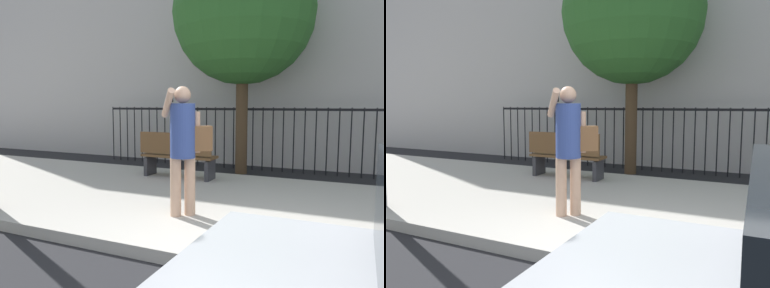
# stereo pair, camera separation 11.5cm
# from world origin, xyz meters

# --- Properties ---
(ground_plane) EXTENTS (60.00, 60.00, 0.00)m
(ground_plane) POSITION_xyz_m (0.00, 0.00, 0.00)
(ground_plane) COLOR black
(sidewalk) EXTENTS (28.00, 4.40, 0.15)m
(sidewalk) POSITION_xyz_m (0.00, 2.20, 0.07)
(sidewalk) COLOR #B2ADA3
(sidewalk) RESTS_ON ground
(iron_fence) EXTENTS (12.03, 0.04, 1.60)m
(iron_fence) POSITION_xyz_m (0.00, 5.90, 1.02)
(iron_fence) COLOR black
(iron_fence) RESTS_ON ground
(pedestrian_on_phone) EXTENTS (0.71, 0.67, 1.76)m
(pedestrian_on_phone) POSITION_xyz_m (-1.32, 1.23, 1.18)
(pedestrian_on_phone) COLOR tan
(pedestrian_on_phone) RESTS_ON sidewalk
(street_bench) EXTENTS (1.60, 0.45, 0.95)m
(street_bench) POSITION_xyz_m (-2.59, 3.48, 0.65)
(street_bench) COLOR brown
(street_bench) RESTS_ON sidewalk
(street_tree_mid) EXTENTS (3.31, 3.31, 5.45)m
(street_tree_mid) POSITION_xyz_m (-1.77, 5.30, 3.78)
(street_tree_mid) COLOR #4C3823
(street_tree_mid) RESTS_ON ground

